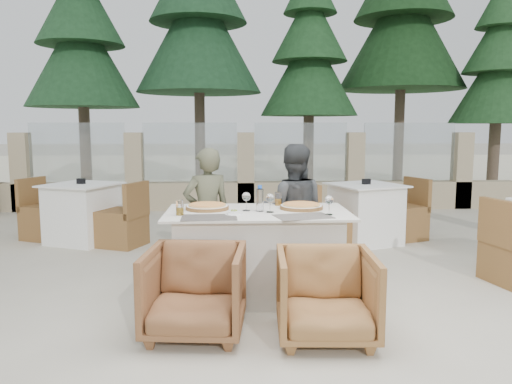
{
  "coord_description": "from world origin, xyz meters",
  "views": [
    {
      "loc": [
        -0.22,
        -4.23,
        1.5
      ],
      "look_at": [
        -0.01,
        0.36,
        0.9
      ],
      "focal_mm": 35.0,
      "sensor_mm": 36.0,
      "label": 1
    }
  ],
  "objects_px": {
    "wine_glass_centre": "(246,200)",
    "bg_table_b": "(365,214)",
    "armchair_near_right": "(326,295)",
    "dining_table": "(258,254)",
    "armchair_near_left": "(195,291)",
    "wine_glass_near": "(270,202)",
    "diner_left": "(207,214)",
    "bg_table_a": "(82,213)",
    "wine_glass_corner": "(329,204)",
    "beer_glass_left": "(180,208)",
    "olive_dish": "(234,212)",
    "diner_right": "(293,212)",
    "water_bottle": "(260,198)",
    "pizza_left": "(207,207)",
    "armchair_far_left": "(211,246)",
    "pizza_right": "(301,206)",
    "beer_glass_right": "(278,199)",
    "armchair_far_right": "(302,249)"
  },
  "relations": [
    {
      "from": "wine_glass_near",
      "to": "bg_table_b",
      "type": "distance_m",
      "value": 2.53
    },
    {
      "from": "wine_glass_centre",
      "to": "armchair_near_right",
      "type": "height_order",
      "value": "wine_glass_centre"
    },
    {
      "from": "wine_glass_centre",
      "to": "beer_glass_right",
      "type": "height_order",
      "value": "wine_glass_centre"
    },
    {
      "from": "dining_table",
      "to": "water_bottle",
      "type": "relative_size",
      "value": 6.99
    },
    {
      "from": "armchair_far_left",
      "to": "armchair_near_left",
      "type": "distance_m",
      "value": 1.37
    },
    {
      "from": "armchair_far_right",
      "to": "diner_left",
      "type": "xyz_separation_m",
      "value": [
        -0.94,
        -0.03,
        0.37
      ]
    },
    {
      "from": "olive_dish",
      "to": "armchair_near_right",
      "type": "relative_size",
      "value": 0.16
    },
    {
      "from": "wine_glass_near",
      "to": "beer_glass_right",
      "type": "xyz_separation_m",
      "value": [
        0.1,
        0.38,
        -0.03
      ]
    },
    {
      "from": "wine_glass_near",
      "to": "water_bottle",
      "type": "bearing_deg",
      "value": 140.45
    },
    {
      "from": "olive_dish",
      "to": "diner_right",
      "type": "height_order",
      "value": "diner_right"
    },
    {
      "from": "armchair_near_right",
      "to": "bg_table_b",
      "type": "distance_m",
      "value": 3.09
    },
    {
      "from": "armchair_near_left",
      "to": "dining_table",
      "type": "bearing_deg",
      "value": 64.04
    },
    {
      "from": "diner_left",
      "to": "diner_right",
      "type": "xyz_separation_m",
      "value": [
        0.84,
        -0.02,
        0.02
      ]
    },
    {
      "from": "dining_table",
      "to": "armchair_far_left",
      "type": "distance_m",
      "value": 0.72
    },
    {
      "from": "wine_glass_centre",
      "to": "bg_table_b",
      "type": "height_order",
      "value": "wine_glass_centre"
    },
    {
      "from": "pizza_left",
      "to": "armchair_near_right",
      "type": "relative_size",
      "value": 0.55
    },
    {
      "from": "wine_glass_corner",
      "to": "bg_table_b",
      "type": "height_order",
      "value": "wine_glass_corner"
    },
    {
      "from": "armchair_far_left",
      "to": "pizza_right",
      "type": "bearing_deg",
      "value": 141.32
    },
    {
      "from": "bg_table_a",
      "to": "bg_table_b",
      "type": "relative_size",
      "value": 1.0
    },
    {
      "from": "bg_table_b",
      "to": "wine_glass_near",
      "type": "bearing_deg",
      "value": -144.5
    },
    {
      "from": "dining_table",
      "to": "wine_glass_centre",
      "type": "relative_size",
      "value": 8.7
    },
    {
      "from": "armchair_far_right",
      "to": "armchair_near_left",
      "type": "relative_size",
      "value": 0.87
    },
    {
      "from": "wine_glass_corner",
      "to": "wine_glass_near",
      "type": "bearing_deg",
      "value": 163.79
    },
    {
      "from": "wine_glass_centre",
      "to": "bg_table_b",
      "type": "distance_m",
      "value": 2.57
    },
    {
      "from": "armchair_far_left",
      "to": "diner_right",
      "type": "height_order",
      "value": "diner_right"
    },
    {
      "from": "dining_table",
      "to": "beer_glass_right",
      "type": "bearing_deg",
      "value": 56.2
    },
    {
      "from": "wine_glass_corner",
      "to": "beer_glass_right",
      "type": "xyz_separation_m",
      "value": [
        -0.38,
        0.52,
        -0.03
      ]
    },
    {
      "from": "dining_table",
      "to": "armchair_near_left",
      "type": "bearing_deg",
      "value": -121.36
    },
    {
      "from": "beer_glass_left",
      "to": "armchair_near_right",
      "type": "height_order",
      "value": "beer_glass_left"
    },
    {
      "from": "wine_glass_centre",
      "to": "armchair_far_right",
      "type": "height_order",
      "value": "wine_glass_centre"
    },
    {
      "from": "armchair_far_left",
      "to": "bg_table_a",
      "type": "xyz_separation_m",
      "value": [
        -1.74,
        1.64,
        0.06
      ]
    },
    {
      "from": "wine_glass_corner",
      "to": "olive_dish",
      "type": "relative_size",
      "value": 1.67
    },
    {
      "from": "water_bottle",
      "to": "beer_glass_left",
      "type": "bearing_deg",
      "value": -165.64
    },
    {
      "from": "pizza_right",
      "to": "armchair_near_left",
      "type": "height_order",
      "value": "pizza_right"
    },
    {
      "from": "beer_glass_left",
      "to": "armchair_near_left",
      "type": "distance_m",
      "value": 0.83
    },
    {
      "from": "wine_glass_near",
      "to": "diner_left",
      "type": "xyz_separation_m",
      "value": [
        -0.57,
        0.6,
        -0.21
      ]
    },
    {
      "from": "water_bottle",
      "to": "wine_glass_corner",
      "type": "distance_m",
      "value": 0.61
    },
    {
      "from": "wine_glass_near",
      "to": "olive_dish",
      "type": "height_order",
      "value": "wine_glass_near"
    },
    {
      "from": "dining_table",
      "to": "diner_right",
      "type": "relative_size",
      "value": 1.19
    },
    {
      "from": "dining_table",
      "to": "bg_table_a",
      "type": "distance_m",
      "value": 3.1
    },
    {
      "from": "pizza_left",
      "to": "wine_glass_near",
      "type": "xyz_separation_m",
      "value": [
        0.55,
        -0.19,
        0.07
      ]
    },
    {
      "from": "wine_glass_corner",
      "to": "beer_glass_left",
      "type": "relative_size",
      "value": 1.44
    },
    {
      "from": "wine_glass_centre",
      "to": "bg_table_a",
      "type": "relative_size",
      "value": 0.11
    },
    {
      "from": "pizza_left",
      "to": "bg_table_b",
      "type": "relative_size",
      "value": 0.23
    },
    {
      "from": "beer_glass_right",
      "to": "armchair_near_left",
      "type": "bearing_deg",
      "value": -122.05
    },
    {
      "from": "beer_glass_right",
      "to": "armchair_far_left",
      "type": "bearing_deg",
      "value": 158.58
    },
    {
      "from": "beer_glass_right",
      "to": "diner_left",
      "type": "xyz_separation_m",
      "value": [
        -0.68,
        0.22,
        -0.18
      ]
    },
    {
      "from": "beer_glass_left",
      "to": "olive_dish",
      "type": "relative_size",
      "value": 1.16
    },
    {
      "from": "pizza_left",
      "to": "olive_dish",
      "type": "relative_size",
      "value": 3.5
    },
    {
      "from": "pizza_right",
      "to": "beer_glass_right",
      "type": "distance_m",
      "value": 0.28
    }
  ]
}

